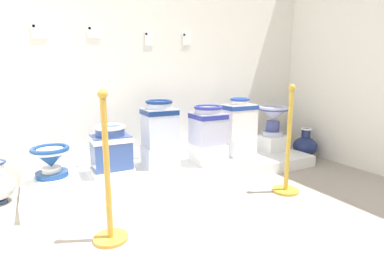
% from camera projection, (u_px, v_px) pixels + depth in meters
% --- Properties ---
extents(ground_plane, '(5.89, 5.22, 0.02)m').
position_uv_depth(ground_plane, '(266.00, 234.00, 2.16)').
color(ground_plane, '#A3998C').
extents(wall_back, '(4.09, 0.06, 3.08)m').
position_uv_depth(wall_back, '(165.00, 35.00, 3.46)').
color(wall_back, white).
rests_on(wall_back, ground_plane).
extents(wall_right, '(0.06, 2.62, 3.08)m').
position_uv_depth(wall_right, '(377.00, 33.00, 3.28)').
color(wall_right, white).
rests_on(wall_right, ground_plane).
extents(display_platform, '(3.14, 0.86, 0.13)m').
position_uv_depth(display_platform, '(184.00, 170.00, 3.33)').
color(display_platform, white).
rests_on(display_platform, ground_plane).
extents(plinth_block_central_ornate, '(0.32, 0.31, 0.05)m').
position_uv_depth(plinth_block_central_ornate, '(53.00, 179.00, 2.80)').
color(plinth_block_central_ornate, white).
rests_on(plinth_block_central_ornate, display_platform).
extents(antique_toilet_central_ornate, '(0.34, 0.34, 0.28)m').
position_uv_depth(antique_toilet_central_ornate, '(51.00, 158.00, 2.77)').
color(antique_toilet_central_ornate, navy).
rests_on(antique_toilet_central_ornate, plinth_block_central_ornate).
extents(plinth_block_leftmost, '(0.39, 0.31, 0.06)m').
position_uv_depth(plinth_block_leftmost, '(112.00, 171.00, 3.02)').
color(plinth_block_leftmost, white).
rests_on(plinth_block_leftmost, display_platform).
extents(antique_toilet_leftmost, '(0.37, 0.32, 0.43)m').
position_uv_depth(antique_toilet_leftmost, '(111.00, 146.00, 2.97)').
color(antique_toilet_leftmost, '#314A89').
rests_on(antique_toilet_leftmost, plinth_block_leftmost).
extents(plinth_block_squat_floral, '(0.35, 0.32, 0.22)m').
position_uv_depth(plinth_block_squat_floral, '(160.00, 156.00, 3.27)').
color(plinth_block_squat_floral, white).
rests_on(plinth_block_squat_floral, display_platform).
extents(antique_toilet_squat_floral, '(0.34, 0.30, 0.49)m').
position_uv_depth(antique_toilet_squat_floral, '(159.00, 122.00, 3.19)').
color(antique_toilet_squat_floral, silver).
rests_on(antique_toilet_squat_floral, plinth_block_squat_floral).
extents(plinth_block_pale_glazed, '(0.29, 0.39, 0.21)m').
position_uv_depth(plinth_block_pale_glazed, '(208.00, 153.00, 3.38)').
color(plinth_block_pale_glazed, white).
rests_on(plinth_block_pale_glazed, display_platform).
extents(antique_toilet_pale_glazed, '(0.33, 0.32, 0.43)m').
position_uv_depth(antique_toilet_pale_glazed, '(208.00, 124.00, 3.32)').
color(antique_toilet_pale_glazed, '#B1B3D1').
rests_on(antique_toilet_pale_glazed, plinth_block_pale_glazed).
extents(plinth_block_tall_cobalt, '(0.32, 0.31, 0.22)m').
position_uv_depth(plinth_block_tall_cobalt, '(238.00, 146.00, 3.68)').
color(plinth_block_tall_cobalt, white).
rests_on(plinth_block_tall_cobalt, display_platform).
extents(antique_toilet_tall_cobalt, '(0.38, 0.26, 0.47)m').
position_uv_depth(antique_toilet_tall_cobalt, '(239.00, 118.00, 3.61)').
color(antique_toilet_tall_cobalt, white).
rests_on(antique_toilet_tall_cobalt, plinth_block_tall_cobalt).
extents(plinth_block_rightmost, '(0.31, 0.30, 0.19)m').
position_uv_depth(plinth_block_rightmost, '(272.00, 143.00, 3.92)').
color(plinth_block_rightmost, white).
rests_on(plinth_block_rightmost, display_platform).
extents(antique_toilet_rightmost, '(0.38, 0.38, 0.38)m').
position_uv_depth(antique_toilet_rightmost, '(273.00, 116.00, 3.85)').
color(antique_toilet_rightmost, silver).
rests_on(antique_toilet_rightmost, plinth_block_rightmost).
extents(info_placard_first, '(0.14, 0.01, 0.14)m').
position_uv_depth(info_placard_first, '(39.00, 31.00, 2.85)').
color(info_placard_first, white).
extents(info_placard_second, '(0.13, 0.01, 0.12)m').
position_uv_depth(info_placard_second, '(94.00, 32.00, 3.08)').
color(info_placard_second, white).
extents(info_placard_third, '(0.10, 0.01, 0.15)m').
position_uv_depth(info_placard_third, '(149.00, 38.00, 3.35)').
color(info_placard_third, white).
extents(info_placard_fourth, '(0.11, 0.01, 0.14)m').
position_uv_depth(info_placard_fourth, '(187.00, 39.00, 3.56)').
color(info_placard_fourth, white).
extents(decorative_vase_companion, '(0.31, 0.31, 0.41)m').
position_uv_depth(decorative_vase_companion, '(305.00, 146.00, 4.01)').
color(decorative_vase_companion, white).
rests_on(decorative_vase_companion, ground_plane).
extents(stanchion_post_near_left, '(0.23, 0.23, 1.03)m').
position_uv_depth(stanchion_post_near_left, '(108.00, 194.00, 2.00)').
color(stanchion_post_near_left, '#BC8D31').
rests_on(stanchion_post_near_left, ground_plane).
extents(stanchion_post_near_right, '(0.25, 0.25, 1.02)m').
position_uv_depth(stanchion_post_near_right, '(287.00, 160.00, 2.84)').
color(stanchion_post_near_right, gold).
rests_on(stanchion_post_near_right, ground_plane).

